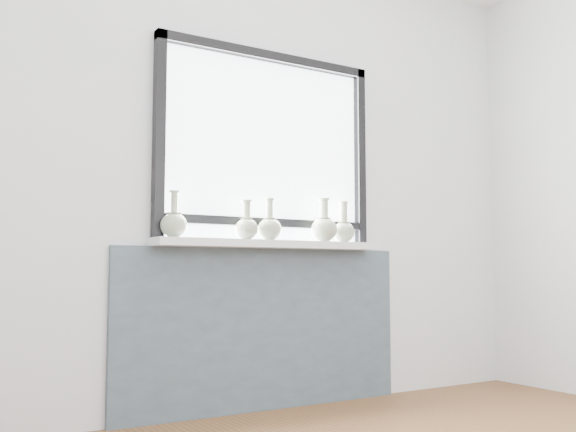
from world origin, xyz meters
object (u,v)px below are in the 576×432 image
vase_e (344,230)px  vase_b (246,227)px  vase_d (324,227)px  windowsill (273,244)px  vase_a (174,223)px  vase_c (270,227)px

vase_e → vase_b: bearing=-178.8°
vase_b → vase_d: vase_d is taller
windowsill → vase_b: (-0.17, -0.02, 0.09)m
vase_a → vase_b: bearing=-1.7°
vase_c → vase_e: bearing=1.0°
windowsill → vase_c: 0.09m
vase_a → vase_c: (0.53, -0.01, -0.00)m
windowsill → vase_e: bearing=-0.4°
vase_a → vase_b: (0.39, -0.01, -0.00)m
vase_a → vase_b: vase_a is taller
windowsill → vase_a: vase_a is taller
vase_a → vase_c: vase_a is taller
vase_a → vase_e: size_ratio=0.98×
vase_d → vase_e: vase_d is taller
vase_a → vase_d: vase_d is taller
vase_a → vase_d: bearing=-1.6°
vase_a → vase_b: 0.39m
vase_b → vase_d: 0.48m
windowsill → vase_d: (0.31, -0.03, 0.10)m
windowsill → vase_b: bearing=-174.3°
vase_e → windowsill: bearing=179.6°
vase_b → vase_e: bearing=1.2°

